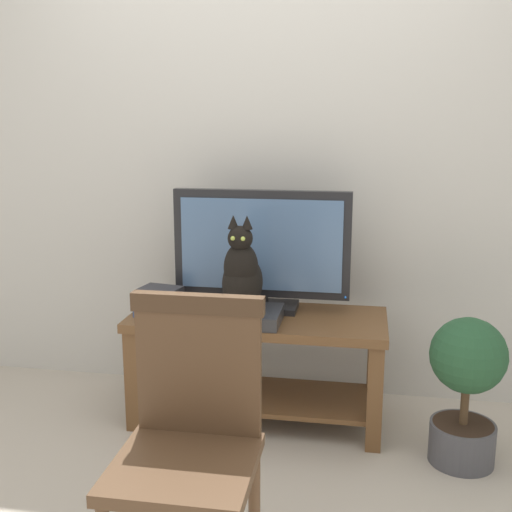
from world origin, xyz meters
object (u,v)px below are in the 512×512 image
(potted_plant, at_px, (466,383))
(book_stack, at_px, (159,301))
(cat, at_px, (242,275))
(media_box, at_px, (243,316))
(tv_stand, at_px, (258,349))
(wooden_chair, at_px, (191,428))
(tv, at_px, (261,249))

(potted_plant, bearing_deg, book_stack, 172.44)
(cat, height_order, potted_plant, cat)
(media_box, xyz_separation_m, book_stack, (-0.43, 0.06, 0.03))
(tv_stand, distance_m, wooden_chair, 1.19)
(tv_stand, relative_size, potted_plant, 1.88)
(cat, relative_size, book_stack, 1.94)
(tv, xyz_separation_m, cat, (-0.05, -0.23, -0.08))
(media_box, height_order, wooden_chair, wooden_chair)
(cat, xyz_separation_m, potted_plant, (1.01, -0.12, -0.41))
(cat, bearing_deg, tv_stand, 68.13)
(cat, bearing_deg, book_stack, 170.07)
(media_box, relative_size, potted_plant, 0.55)
(tv, relative_size, media_box, 2.43)
(tv_stand, bearing_deg, media_box, -115.08)
(tv_stand, distance_m, media_box, 0.24)
(tv_stand, xyz_separation_m, cat, (-0.05, -0.13, 0.41))
(tv_stand, height_order, book_stack, book_stack)
(cat, height_order, book_stack, cat)
(potted_plant, bearing_deg, tv_stand, 165.69)
(tv_stand, xyz_separation_m, media_box, (-0.05, -0.11, 0.20))
(wooden_chair, xyz_separation_m, book_stack, (-0.48, 1.12, 0.06))
(potted_plant, bearing_deg, media_box, 172.58)
(tv_stand, height_order, media_box, media_box)
(wooden_chair, xyz_separation_m, potted_plant, (0.97, 0.93, -0.18))
(tv, relative_size, cat, 1.93)
(tv_stand, relative_size, cat, 2.73)
(tv, bearing_deg, media_box, -103.63)
(tv, relative_size, wooden_chair, 0.92)
(media_box, relative_size, book_stack, 1.54)
(tv, height_order, cat, tv)
(tv, xyz_separation_m, wooden_chair, (-0.01, -1.28, -0.31))
(wooden_chair, bearing_deg, book_stack, 113.01)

